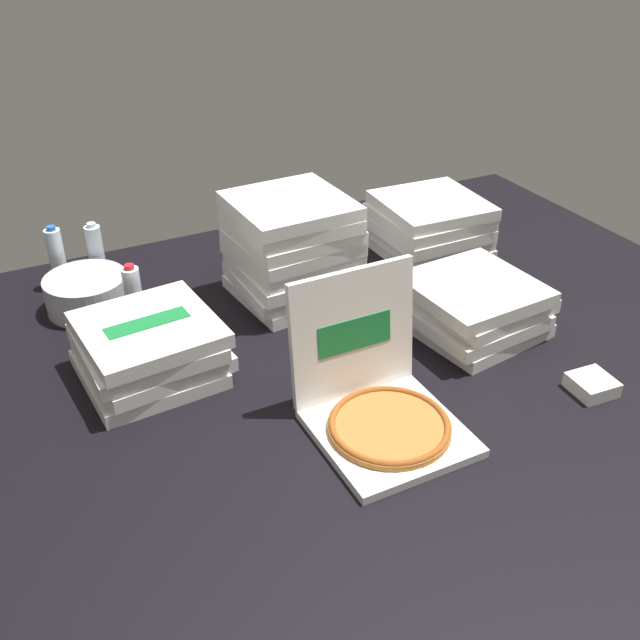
% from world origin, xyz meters
% --- Properties ---
extents(ground_plane, '(3.20, 2.40, 0.02)m').
position_xyz_m(ground_plane, '(0.00, 0.00, -0.01)').
color(ground_plane, black).
extents(open_pizza_box, '(0.40, 0.45, 0.42)m').
position_xyz_m(open_pizza_box, '(-0.01, -0.28, 0.08)').
color(open_pizza_box, white).
rests_on(open_pizza_box, ground_plane).
extents(pizza_stack_right_near, '(0.45, 0.44, 0.20)m').
position_xyz_m(pizza_stack_right_near, '(-0.52, 0.25, 0.10)').
color(pizza_stack_right_near, white).
rests_on(pizza_stack_right_near, ground_plane).
extents(pizza_stack_right_far, '(0.43, 0.44, 0.38)m').
position_xyz_m(pizza_stack_right_far, '(0.09, 0.52, 0.19)').
color(pizza_stack_right_far, white).
rests_on(pizza_stack_right_far, ground_plane).
extents(pizza_stack_right_mid, '(0.42, 0.42, 0.24)m').
position_xyz_m(pizza_stack_right_mid, '(0.74, 0.57, 0.12)').
color(pizza_stack_right_mid, white).
rests_on(pizza_stack_right_mid, ground_plane).
extents(pizza_stack_left_mid, '(0.46, 0.45, 0.19)m').
position_xyz_m(pizza_stack_left_mid, '(0.54, 0.01, 0.10)').
color(pizza_stack_left_mid, white).
rests_on(pizza_stack_left_mid, ground_plane).
extents(ice_bucket, '(0.30, 0.30, 0.13)m').
position_xyz_m(ice_bucket, '(-0.62, 0.76, 0.06)').
color(ice_bucket, '#B7BABF').
rests_on(ice_bucket, ground_plane).
extents(water_bottle_0, '(0.06, 0.06, 0.25)m').
position_xyz_m(water_bottle_0, '(-0.49, 0.54, 0.12)').
color(water_bottle_0, white).
rests_on(water_bottle_0, ground_plane).
extents(water_bottle_1, '(0.06, 0.06, 0.25)m').
position_xyz_m(water_bottle_1, '(-0.67, 0.97, 0.12)').
color(water_bottle_1, white).
rests_on(water_bottle_1, ground_plane).
extents(water_bottle_2, '(0.06, 0.06, 0.25)m').
position_xyz_m(water_bottle_2, '(-0.53, 0.94, 0.12)').
color(water_bottle_2, silver).
rests_on(water_bottle_2, ground_plane).
extents(napkin_pile, '(0.13, 0.13, 0.05)m').
position_xyz_m(napkin_pile, '(0.65, -0.45, 0.02)').
color(napkin_pile, white).
rests_on(napkin_pile, ground_plane).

